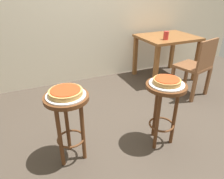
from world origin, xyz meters
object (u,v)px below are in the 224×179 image
at_px(pizza_middle, 66,92).
at_px(serving_plate_middle, 66,95).
at_px(wooden_chair, 197,66).
at_px(serving_plate_foreground, 167,84).
at_px(stool_middle, 68,114).
at_px(condiment_shaker, 167,34).
at_px(pizza_foreground, 167,81).
at_px(dining_table, 167,43).
at_px(stool_foreground, 164,101).
at_px(cup_near_edge, 166,35).

bearing_deg(pizza_middle, serving_plate_middle, 0.00).
bearing_deg(wooden_chair, serving_plate_foreground, -147.60).
distance_m(stool_middle, condiment_shaker, 2.26).
bearing_deg(pizza_middle, pizza_foreground, -9.94).
xyz_separation_m(serving_plate_foreground, dining_table, (1.07, 1.40, -0.07)).
height_order(stool_foreground, dining_table, dining_table).
xyz_separation_m(pizza_foreground, cup_near_edge, (0.90, 1.23, 0.08)).
height_order(serving_plate_foreground, cup_near_edge, cup_near_edge).
xyz_separation_m(stool_foreground, dining_table, (1.07, 1.40, 0.11)).
bearing_deg(serving_plate_middle, dining_table, 32.42).
height_order(pizza_middle, wooden_chair, wooden_chair).
bearing_deg(pizza_foreground, serving_plate_foreground, 0.00).
bearing_deg(pizza_foreground, condiment_shaker, 52.93).
distance_m(serving_plate_middle, dining_table, 2.32).
bearing_deg(stool_middle, wooden_chair, 14.76).
bearing_deg(wooden_chair, serving_plate_middle, -165.24).
relative_size(stool_middle, dining_table, 0.74).
bearing_deg(serving_plate_middle, pizza_middle, 0.00).
bearing_deg(serving_plate_foreground, cup_near_edge, 53.84).
bearing_deg(serving_plate_foreground, stool_middle, 170.06).
distance_m(serving_plate_middle, cup_near_edge, 2.08).
relative_size(pizza_foreground, serving_plate_middle, 0.76).
bearing_deg(pizza_foreground, stool_foreground, -90.00).
height_order(dining_table, condiment_shaker, condiment_shaker).
bearing_deg(pizza_foreground, dining_table, 52.62).
bearing_deg(stool_middle, serving_plate_foreground, -9.94).
bearing_deg(cup_near_edge, condiment_shaker, 44.50).
bearing_deg(serving_plate_middle, wooden_chair, 14.76).
xyz_separation_m(serving_plate_foreground, pizza_foreground, (0.00, 0.00, 0.03)).
relative_size(stool_foreground, serving_plate_middle, 2.03).
bearing_deg(dining_table, cup_near_edge, -134.86).
height_order(serving_plate_foreground, dining_table, dining_table).
height_order(stool_middle, serving_plate_middle, serving_plate_middle).
bearing_deg(dining_table, pizza_foreground, -127.38).
height_order(serving_plate_middle, dining_table, dining_table).
relative_size(stool_middle, condiment_shaker, 7.85).
distance_m(stool_middle, serving_plate_middle, 0.18).
relative_size(stool_middle, pizza_middle, 2.40).
bearing_deg(dining_table, wooden_chair, -91.41).
height_order(cup_near_edge, condiment_shaker, cup_near_edge).
distance_m(pizza_foreground, stool_middle, 0.93).
bearing_deg(stool_foreground, condiment_shaker, 52.93).
xyz_separation_m(stool_foreground, pizza_foreground, (0.00, 0.00, 0.21)).
bearing_deg(cup_near_edge, pizza_foreground, -126.16).
xyz_separation_m(dining_table, condiment_shaker, (-0.06, -0.06, 0.16)).
bearing_deg(stool_middle, pizza_middle, 3.58).
height_order(pizza_foreground, dining_table, pizza_foreground).
distance_m(dining_table, condiment_shaker, 0.18).
height_order(pizza_foreground, cup_near_edge, cup_near_edge).
distance_m(stool_middle, pizza_middle, 0.21).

